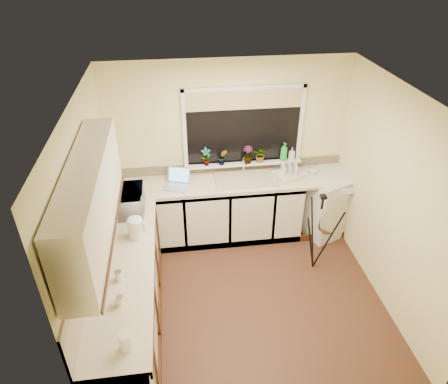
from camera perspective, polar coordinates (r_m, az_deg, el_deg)
floor at (r=5.07m, az=2.94°, el=-14.27°), size 3.20×3.20×0.00m
ceiling at (r=3.70m, az=4.00°, el=12.80°), size 3.20×3.20×0.00m
wall_back at (r=5.54m, az=0.56°, el=6.01°), size 3.20×0.00×3.20m
wall_front at (r=3.19m, az=8.53°, el=-18.45°), size 3.20×0.00×3.20m
wall_left at (r=4.30m, az=-18.13°, el=-4.38°), size 0.00×3.00×3.00m
wall_right at (r=4.80m, az=22.53°, el=-1.23°), size 0.00×3.00×3.00m
base_cabinet_back at (r=5.66m, az=-2.32°, el=-2.77°), size 2.55×0.60×0.86m
base_cabinet_left at (r=4.54m, az=-13.11°, el=-14.51°), size 0.54×2.40×0.86m
worktop_back at (r=5.45m, az=0.99°, el=1.36°), size 3.20×0.60×0.04m
worktop_left at (r=4.23m, az=-13.86°, el=-10.32°), size 0.60×2.40×0.04m
upper_cabinet at (r=3.59m, az=-18.13°, el=-1.12°), size 0.28×1.90×0.70m
splashback_left at (r=4.13m, az=-18.30°, el=-7.96°), size 0.02×2.40×0.45m
splashback_back at (r=5.65m, az=0.57°, el=3.64°), size 3.20×0.02×0.14m
window_glass at (r=5.42m, az=2.73°, el=9.14°), size 1.50×0.02×1.00m
window_blind at (r=5.26m, az=2.88°, el=12.79°), size 1.50×0.02×0.25m
windowsill at (r=5.60m, az=2.69°, el=4.06°), size 1.60×0.14×0.03m
sink at (r=5.46m, az=3.07°, el=1.80°), size 0.82×0.46×0.03m
faucet at (r=5.56m, az=2.77°, el=3.68°), size 0.03×0.03×0.24m
washing_machine at (r=5.97m, az=14.13°, el=-1.48°), size 0.84×0.82×0.91m
laptop at (r=5.35m, az=-6.58°, el=1.50°), size 0.38×0.39×0.21m
kettle at (r=4.49m, az=-12.29°, el=-5.03°), size 0.17×0.17×0.22m
dish_rack at (r=5.59m, az=9.21°, el=2.42°), size 0.49×0.43×0.06m
tripod at (r=5.20m, az=13.02°, el=-5.61°), size 0.71×0.71×1.11m
glass_jug at (r=3.50m, az=-13.63°, el=-19.67°), size 0.11×0.11×0.16m
steel_jar at (r=4.06m, az=-14.58°, el=-11.30°), size 0.07×0.07×0.10m
microwave at (r=4.91m, az=-13.16°, el=-1.22°), size 0.34×0.50×0.27m
plant_a at (r=5.45m, az=-2.51°, el=4.95°), size 0.16×0.12×0.26m
plant_b at (r=5.48m, az=-0.21°, el=4.95°), size 0.13×0.11×0.23m
plant_c at (r=5.53m, az=3.35°, el=5.27°), size 0.14×0.14×0.24m
plant_d at (r=5.57m, az=5.17°, el=5.22°), size 0.24×0.23×0.21m
soap_bottle_green at (r=5.64m, az=8.41°, el=5.65°), size 0.13×0.13×0.26m
soap_bottle_clear at (r=5.69m, az=9.48°, el=5.32°), size 0.10×0.10×0.17m
cup_back at (r=5.70m, az=12.32°, el=2.93°), size 0.16×0.16×0.11m
cup_left at (r=3.84m, az=-14.53°, el=-14.53°), size 0.12×0.12×0.09m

